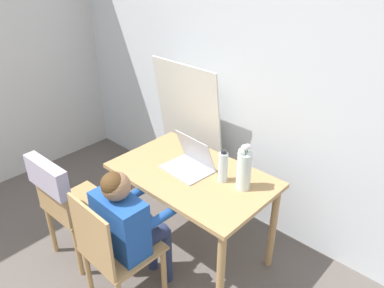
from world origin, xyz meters
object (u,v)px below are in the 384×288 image
chair_spare (62,194)px  person_seated (128,221)px  water_bottle (223,167)px  chair_occupied (114,252)px  flower_vase (244,168)px  laptop (191,161)px

chair_spare → person_seated: (0.57, 0.11, 0.03)m
chair_spare → water_bottle: bearing=-139.8°
chair_occupied → flower_vase: size_ratio=2.65×
chair_spare → flower_vase: flower_vase is taller
flower_vase → laptop: bearing=-172.1°
person_seated → flower_vase: 0.77m
chair_spare → flower_vase: size_ratio=2.68×
person_seated → flower_vase: flower_vase is taller
chair_occupied → water_bottle: size_ratio=3.74×
person_seated → laptop: person_seated is taller
chair_occupied → person_seated: bearing=-90.0°
person_seated → laptop: size_ratio=2.97×
person_seated → laptop: 0.60m
flower_vase → water_bottle: 0.15m
chair_occupied → laptop: (-0.02, 0.69, 0.32)m
laptop → water_bottle: laptop is taller
laptop → chair_spare: bearing=-124.1°
laptop → flower_vase: (0.40, 0.06, 0.09)m
chair_occupied → flower_vase: flower_vase is taller
person_seated → flower_vase: (0.38, 0.63, 0.24)m
water_bottle → person_seated: bearing=-111.1°
chair_spare → laptop: bearing=-130.0°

